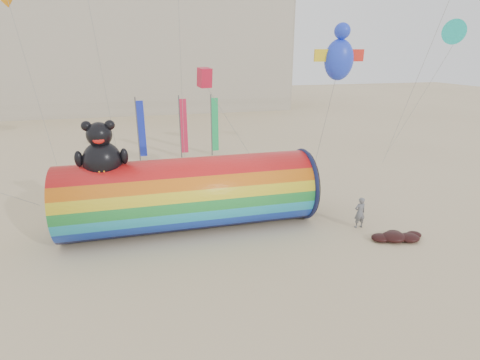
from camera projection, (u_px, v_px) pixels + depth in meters
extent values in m
plane|color=#CCB58C|center=(238.00, 237.00, 18.17)|extent=(160.00, 160.00, 0.00)
cube|color=#B7AD99|center=(81.00, 41.00, 54.27)|extent=(60.00, 15.00, 20.00)
cube|color=#28303D|center=(72.00, 35.00, 47.18)|extent=(59.50, 0.12, 17.00)
cylinder|color=red|center=(190.00, 194.00, 18.71)|extent=(12.41, 3.62, 3.62)
torus|color=#0F1438|center=(303.00, 184.00, 20.13)|extent=(0.25, 3.79, 3.79)
cylinder|color=black|center=(305.00, 183.00, 20.16)|extent=(0.06, 3.58, 3.58)
ellipsoid|color=black|center=(102.00, 161.00, 17.16)|extent=(1.77, 1.58, 1.86)
ellipsoid|color=#FFAE1A|center=(102.00, 167.00, 16.67)|extent=(0.91, 0.40, 0.80)
sphere|color=black|center=(99.00, 135.00, 16.75)|extent=(1.14, 1.14, 1.14)
sphere|color=black|center=(86.00, 126.00, 16.50)|extent=(0.45, 0.45, 0.45)
sphere|color=black|center=(110.00, 125.00, 16.73)|extent=(0.45, 0.45, 0.45)
ellipsoid|color=red|center=(99.00, 140.00, 16.38)|extent=(0.50, 0.18, 0.32)
ellipsoid|color=black|center=(79.00, 159.00, 16.77)|extent=(0.37, 0.37, 0.74)
ellipsoid|color=black|center=(124.00, 156.00, 17.22)|extent=(0.37, 0.37, 0.74)
imported|color=slate|center=(360.00, 213.00, 18.92)|extent=(0.61, 0.41, 1.64)
ellipsoid|color=#340C09|center=(394.00, 237.00, 17.77)|extent=(1.17, 0.99, 0.41)
ellipsoid|color=#340C09|center=(409.00, 238.00, 17.76)|extent=(0.99, 0.84, 0.34)
ellipsoid|color=#340C09|center=(381.00, 238.00, 17.78)|extent=(0.91, 0.77, 0.32)
ellipsoid|color=#340C09|center=(394.00, 234.00, 18.22)|extent=(0.78, 0.66, 0.27)
ellipsoid|color=#340C09|center=(414.00, 234.00, 18.16)|extent=(0.73, 0.62, 0.25)
cylinder|color=#59595E|center=(138.00, 130.00, 29.95)|extent=(0.10, 0.10, 5.20)
cube|color=#1A2CC6|center=(142.00, 129.00, 30.01)|extent=(0.56, 0.06, 4.50)
cylinder|color=#59595E|center=(180.00, 127.00, 31.02)|extent=(0.10, 0.10, 5.20)
cube|color=#D41E44|center=(184.00, 126.00, 31.08)|extent=(0.56, 0.06, 4.50)
cylinder|color=#59595E|center=(211.00, 125.00, 31.69)|extent=(0.10, 0.10, 5.20)
cube|color=#1CB95D|center=(215.00, 125.00, 31.74)|extent=(0.56, 0.06, 4.50)
ellipsoid|color=blue|center=(339.00, 60.00, 18.13)|extent=(1.46, 1.14, 1.95)
cone|color=#1CE1D0|center=(458.00, 32.00, 25.05)|extent=(1.60, 1.60, 1.44)
cube|color=red|center=(205.00, 78.00, 22.33)|extent=(0.70, 0.70, 1.11)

